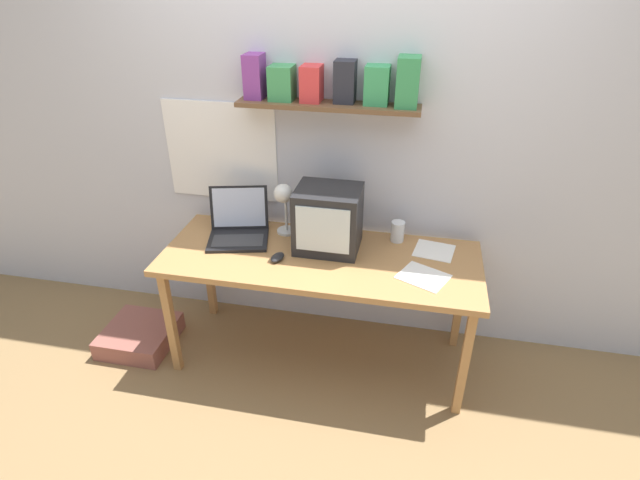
% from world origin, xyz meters
% --- Properties ---
extents(ground_plane, '(12.00, 12.00, 0.00)m').
position_xyz_m(ground_plane, '(0.00, 0.00, 0.00)').
color(ground_plane, olive).
extents(back_wall, '(5.60, 0.24, 2.60)m').
position_xyz_m(back_wall, '(-0.00, 0.42, 1.31)').
color(back_wall, silver).
rests_on(back_wall, ground_plane).
extents(corner_desk, '(1.76, 0.68, 0.73)m').
position_xyz_m(corner_desk, '(0.00, 0.00, 0.67)').
color(corner_desk, '#B07C47').
rests_on(corner_desk, ground_plane).
extents(crt_monitor, '(0.36, 0.31, 0.36)m').
position_xyz_m(crt_monitor, '(0.02, 0.10, 0.91)').
color(crt_monitor, '#232326').
rests_on(crt_monitor, corner_desk).
extents(laptop, '(0.41, 0.39, 0.27)m').
position_xyz_m(laptop, '(-0.51, 0.12, 0.80)').
color(laptop, black).
rests_on(laptop, corner_desk).
extents(desk_lamp, '(0.12, 0.18, 0.34)m').
position_xyz_m(desk_lamp, '(-0.25, 0.18, 0.97)').
color(desk_lamp, silver).
rests_on(desk_lamp, corner_desk).
extents(juice_glass, '(0.08, 0.08, 0.12)m').
position_xyz_m(juice_glass, '(0.41, 0.26, 0.79)').
color(juice_glass, white).
rests_on(juice_glass, corner_desk).
extents(computer_mouse, '(0.08, 0.12, 0.03)m').
position_xyz_m(computer_mouse, '(-0.22, -0.09, 0.75)').
color(computer_mouse, '#232326').
rests_on(computer_mouse, corner_desk).
extents(loose_paper_near_monitor, '(0.24, 0.23, 0.00)m').
position_xyz_m(loose_paper_near_monitor, '(0.62, 0.18, 0.73)').
color(loose_paper_near_monitor, white).
rests_on(loose_paper_near_monitor, corner_desk).
extents(loose_paper_near_laptop, '(0.30, 0.28, 0.00)m').
position_xyz_m(loose_paper_near_laptop, '(0.57, -0.10, 0.73)').
color(loose_paper_near_laptop, white).
rests_on(loose_paper_near_laptop, corner_desk).
extents(floor_cushion, '(0.42, 0.42, 0.12)m').
position_xyz_m(floor_cushion, '(-1.15, -0.12, 0.06)').
color(floor_cushion, '#94554A').
rests_on(floor_cushion, ground_plane).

